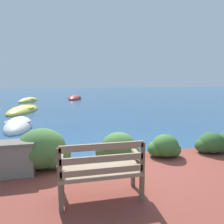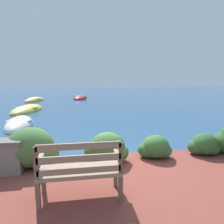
{
  "view_description": "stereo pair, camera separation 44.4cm",
  "coord_description": "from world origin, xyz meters",
  "px_view_note": "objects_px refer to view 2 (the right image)",
  "views": [
    {
      "loc": [
        -1.36,
        -4.41,
        2.01
      ],
      "look_at": [
        0.49,
        4.42,
        0.49
      ],
      "focal_mm": 32.0,
      "sensor_mm": 36.0,
      "label": 1
    },
    {
      "loc": [
        -0.92,
        -4.49,
        2.01
      ],
      "look_at": [
        0.49,
        4.42,
        0.49
      ],
      "focal_mm": 32.0,
      "sensor_mm": 36.0,
      "label": 2
    }
  ],
  "objects_px": {
    "rowboat_nearest": "(19,125)",
    "rowboat_mid": "(27,110)",
    "rowboat_far": "(35,101)",
    "rowboat_outer": "(80,98)",
    "park_bench": "(80,169)"
  },
  "relations": [
    {
      "from": "rowboat_nearest",
      "to": "rowboat_mid",
      "type": "xyz_separation_m",
      "value": [
        -0.71,
        4.21,
        -0.0
      ]
    },
    {
      "from": "rowboat_nearest",
      "to": "rowboat_mid",
      "type": "height_order",
      "value": "rowboat_nearest"
    },
    {
      "from": "rowboat_nearest",
      "to": "park_bench",
      "type": "bearing_deg",
      "value": -161.06
    },
    {
      "from": "park_bench",
      "to": "rowboat_nearest",
      "type": "xyz_separation_m",
      "value": [
        -2.54,
        5.91,
        -0.64
      ]
    },
    {
      "from": "rowboat_far",
      "to": "rowboat_outer",
      "type": "height_order",
      "value": "rowboat_outer"
    },
    {
      "from": "park_bench",
      "to": "rowboat_mid",
      "type": "xyz_separation_m",
      "value": [
        -3.25,
        10.12,
        -0.64
      ]
    },
    {
      "from": "rowboat_nearest",
      "to": "rowboat_outer",
      "type": "xyz_separation_m",
      "value": [
        2.56,
        11.4,
        -0.01
      ]
    },
    {
      "from": "park_bench",
      "to": "rowboat_mid",
      "type": "bearing_deg",
      "value": 112.33
    },
    {
      "from": "rowboat_nearest",
      "to": "rowboat_far",
      "type": "xyz_separation_m",
      "value": [
        -1.48,
        9.9,
        -0.01
      ]
    },
    {
      "from": "rowboat_far",
      "to": "rowboat_outer",
      "type": "bearing_deg",
      "value": 130.21
    },
    {
      "from": "park_bench",
      "to": "rowboat_far",
      "type": "distance_m",
      "value": 16.33
    },
    {
      "from": "rowboat_nearest",
      "to": "rowboat_mid",
      "type": "bearing_deg",
      "value": 5.21
    },
    {
      "from": "park_bench",
      "to": "rowboat_nearest",
      "type": "height_order",
      "value": "park_bench"
    },
    {
      "from": "rowboat_nearest",
      "to": "rowboat_outer",
      "type": "bearing_deg",
      "value": -17.0
    },
    {
      "from": "rowboat_nearest",
      "to": "rowboat_mid",
      "type": "distance_m",
      "value": 4.27
    }
  ]
}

